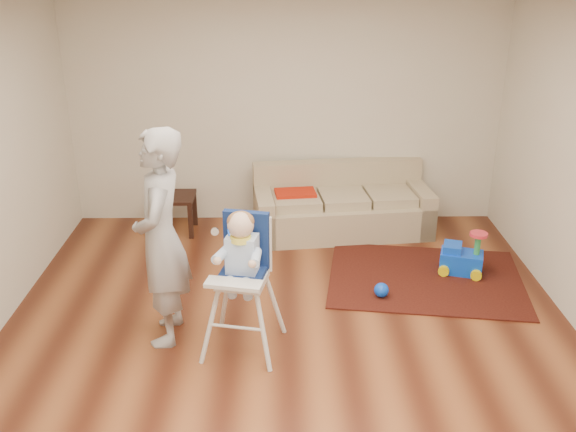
{
  "coord_description": "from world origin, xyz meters",
  "views": [
    {
      "loc": [
        -0.06,
        -4.54,
        3.07
      ],
      "look_at": [
        0.0,
        0.4,
        1.0
      ],
      "focal_mm": 40.0,
      "sensor_mm": 36.0,
      "label": 1
    }
  ],
  "objects_px": {
    "side_table": "(176,213)",
    "adult": "(161,239)",
    "ride_on_toy": "(462,251)",
    "toy_ball": "(381,290)",
    "sofa": "(342,201)",
    "high_chair": "(242,285)"
  },
  "relations": [
    {
      "from": "side_table",
      "to": "adult",
      "type": "relative_size",
      "value": 0.25
    },
    {
      "from": "ride_on_toy",
      "to": "toy_ball",
      "type": "height_order",
      "value": "ride_on_toy"
    },
    {
      "from": "sofa",
      "to": "adult",
      "type": "bearing_deg",
      "value": -134.41
    },
    {
      "from": "side_table",
      "to": "ride_on_toy",
      "type": "relative_size",
      "value": 0.99
    },
    {
      "from": "high_chair",
      "to": "ride_on_toy",
      "type": "bearing_deg",
      "value": 42.9
    },
    {
      "from": "ride_on_toy",
      "to": "toy_ball",
      "type": "xyz_separation_m",
      "value": [
        -0.88,
        -0.5,
        -0.16
      ]
    },
    {
      "from": "ride_on_toy",
      "to": "high_chair",
      "type": "height_order",
      "value": "high_chair"
    },
    {
      "from": "side_table",
      "to": "high_chair",
      "type": "height_order",
      "value": "high_chair"
    },
    {
      "from": "sofa",
      "to": "high_chair",
      "type": "xyz_separation_m",
      "value": [
        -1.02,
        -2.33,
        0.2
      ]
    },
    {
      "from": "side_table",
      "to": "ride_on_toy",
      "type": "distance_m",
      "value": 3.23
    },
    {
      "from": "sofa",
      "to": "toy_ball",
      "type": "relative_size",
      "value": 14.82
    },
    {
      "from": "toy_ball",
      "to": "adult",
      "type": "height_order",
      "value": "adult"
    },
    {
      "from": "sofa",
      "to": "adult",
      "type": "xyz_separation_m",
      "value": [
        -1.67,
        -2.15,
        0.53
      ]
    },
    {
      "from": "side_table",
      "to": "toy_ball",
      "type": "bearing_deg",
      "value": -36.15
    },
    {
      "from": "side_table",
      "to": "adult",
      "type": "distance_m",
      "value": 2.31
    },
    {
      "from": "side_table",
      "to": "ride_on_toy",
      "type": "height_order",
      "value": "ride_on_toy"
    },
    {
      "from": "toy_ball",
      "to": "adult",
      "type": "xyz_separation_m",
      "value": [
        -1.91,
        -0.61,
        0.83
      ]
    },
    {
      "from": "sofa",
      "to": "high_chair",
      "type": "height_order",
      "value": "high_chair"
    },
    {
      "from": "toy_ball",
      "to": "adult",
      "type": "distance_m",
      "value": 2.17
    },
    {
      "from": "high_chair",
      "to": "adult",
      "type": "distance_m",
      "value": 0.75
    },
    {
      "from": "toy_ball",
      "to": "sofa",
      "type": "bearing_deg",
      "value": 98.85
    },
    {
      "from": "high_chair",
      "to": "adult",
      "type": "relative_size",
      "value": 0.67
    }
  ]
}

